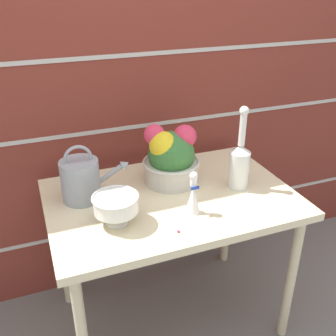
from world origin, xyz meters
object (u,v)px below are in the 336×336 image
crystal_pedestal_bowl (116,204)px  glass_decanter (240,162)px  watering_can (81,179)px  figurine_vase (193,196)px  flower_planter (171,157)px

crystal_pedestal_bowl → glass_decanter: 0.60m
watering_can → glass_decanter: 0.70m
figurine_vase → glass_decanter: bearing=23.1°
figurine_vase → flower_planter: bearing=87.4°
watering_can → glass_decanter: glass_decanter is taller
watering_can → glass_decanter: (0.69, -0.15, 0.03)m
figurine_vase → crystal_pedestal_bowl: bearing=173.1°
flower_planter → figurine_vase: size_ratio=1.51×
watering_can → flower_planter: (0.42, 0.01, 0.03)m
watering_can → figurine_vase: (0.40, -0.27, -0.02)m
glass_decanter → figurine_vase: (-0.28, -0.12, -0.05)m
crystal_pedestal_bowl → flower_planter: 0.41m
figurine_vase → watering_can: bearing=146.1°
watering_can → glass_decanter: size_ratio=0.80×
watering_can → glass_decanter: bearing=-12.4°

